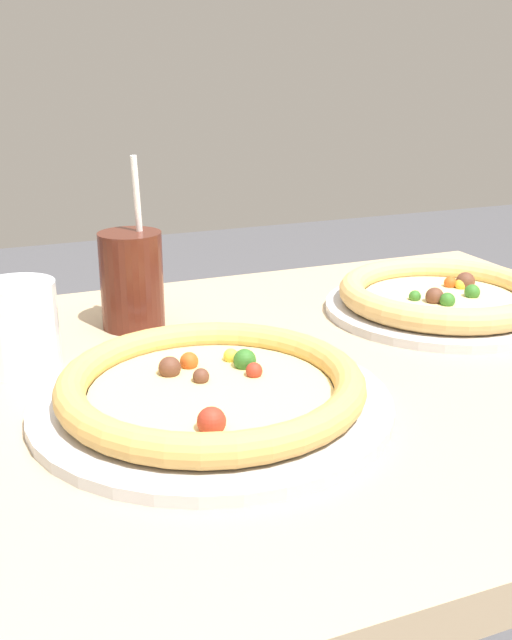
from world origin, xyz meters
name	(u,v)px	position (x,y,z in m)	size (l,w,h in m)	color
dining_table	(238,477)	(0.00, 0.00, 0.63)	(1.17, 0.78, 0.75)	tan
pizza_near	(211,391)	(-0.05, -0.06, 0.77)	(0.36, 0.36, 0.04)	#B7B7BC
pizza_far	(442,298)	(0.34, 0.10, 0.77)	(0.32, 0.32, 0.05)	#B7B7BC
drink_cup_colored	(132,280)	(-0.06, 0.21, 0.81)	(0.08, 0.08, 0.22)	#4C1E14
water_cup_clear	(20,325)	(-0.21, 0.12, 0.80)	(0.08, 0.08, 0.10)	silver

